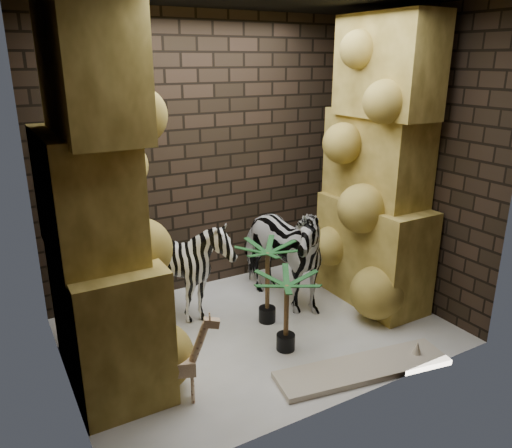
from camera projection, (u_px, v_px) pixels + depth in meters
floor at (258, 330)px, 4.84m from camera, size 3.50×3.50×0.00m
wall_back at (201, 157)px, 5.39m from camera, size 3.50×0.00×3.50m
wall_front at (351, 218)px, 3.34m from camera, size 3.50×0.00×3.50m
wall_left at (46, 209)px, 3.54m from camera, size 0.00×3.00×3.00m
wall_right at (403, 161)px, 5.19m from camera, size 0.00×3.00×3.00m
rock_pillar_left at (96, 202)px, 3.71m from camera, size 0.68×1.30×3.00m
rock_pillar_right at (379, 164)px, 5.03m from camera, size 0.58×1.25×3.00m
zebra_right at (277, 242)px, 5.17m from camera, size 0.82×1.27×1.40m
zebra_left at (185, 273)px, 4.93m from camera, size 1.13×1.28×0.99m
giraffe_toy at (178, 359)px, 3.72m from camera, size 0.41×0.26×0.76m
palm_front at (267, 283)px, 4.88m from camera, size 0.36×0.36×0.84m
palm_back at (286, 313)px, 4.41m from camera, size 0.36×0.36×0.74m
surfboard at (363, 368)px, 4.21m from camera, size 1.58×0.63×0.05m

